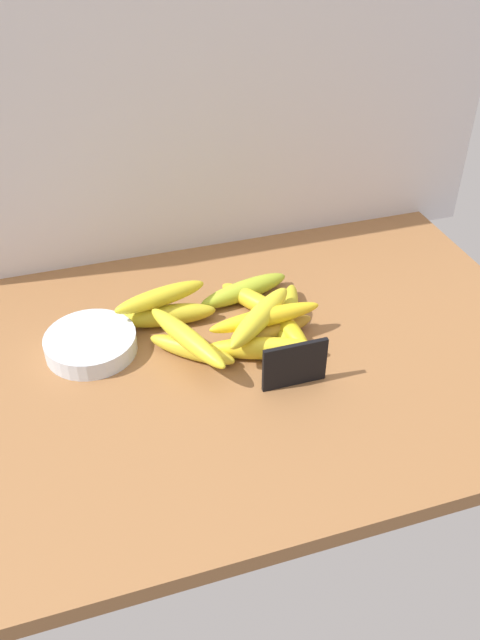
% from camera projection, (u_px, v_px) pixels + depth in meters
% --- Properties ---
extents(counter_top, '(1.10, 0.76, 0.03)m').
position_uv_depth(counter_top, '(251.00, 361.00, 1.16)').
color(counter_top, '#8D5E36').
rests_on(counter_top, ground).
extents(back_wall, '(1.30, 0.02, 0.70)m').
position_uv_depth(back_wall, '(189.00, 100.00, 1.25)').
color(back_wall, silver).
rests_on(back_wall, ground).
extents(chalkboard_sign, '(0.11, 0.02, 0.08)m').
position_uv_depth(chalkboard_sign, '(295.00, 366.00, 1.07)').
color(chalkboard_sign, black).
rests_on(chalkboard_sign, counter_top).
extents(fruit_bowl, '(0.16, 0.16, 0.03)m').
position_uv_depth(fruit_bowl, '(91.00, 343.00, 1.15)').
color(fruit_bowl, silver).
rests_on(fruit_bowl, counter_top).
extents(banana_0, '(0.19, 0.06, 0.04)m').
position_uv_depth(banana_0, '(167.00, 315.00, 1.21)').
color(banana_0, gold).
rests_on(banana_0, counter_top).
extents(banana_1, '(0.15, 0.13, 0.03)m').
position_uv_depth(banana_1, '(192.00, 349.00, 1.13)').
color(banana_1, gold).
rests_on(banana_1, counter_top).
extents(banana_2, '(0.20, 0.09, 0.04)m').
position_uv_depth(banana_2, '(244.00, 290.00, 1.27)').
color(banana_2, '#A6B92E').
rests_on(banana_2, counter_top).
extents(banana_3, '(0.06, 0.16, 0.04)m').
position_uv_depth(banana_3, '(285.00, 327.00, 1.18)').
color(banana_3, gold).
rests_on(banana_3, counter_top).
extents(banana_4, '(0.12, 0.16, 0.04)m').
position_uv_depth(banana_4, '(256.00, 302.00, 1.24)').
color(banana_4, yellow).
rests_on(banana_4, counter_top).
extents(banana_5, '(0.20, 0.08, 0.04)m').
position_uv_depth(banana_5, '(266.00, 334.00, 1.17)').
color(banana_5, '#B38625').
rests_on(banana_5, counter_top).
extents(banana_6, '(0.12, 0.19, 0.04)m').
position_uv_depth(banana_6, '(288.00, 314.00, 1.21)').
color(banana_6, gold).
rests_on(banana_6, counter_top).
extents(banana_7, '(0.20, 0.10, 0.04)m').
position_uv_depth(banana_7, '(263.00, 348.00, 1.13)').
color(banana_7, yellow).
rests_on(banana_7, counter_top).
extents(banana_8, '(0.21, 0.04, 0.03)m').
position_uv_depth(banana_8, '(265.00, 317.00, 1.15)').
color(banana_8, yellow).
rests_on(banana_8, banana_5).
extents(banana_9, '(0.17, 0.16, 0.04)m').
position_uv_depth(banana_9, '(260.00, 317.00, 1.14)').
color(banana_9, yellow).
rests_on(banana_9, banana_5).
extents(banana_10, '(0.11, 0.20, 0.03)m').
position_uv_depth(banana_10, '(187.00, 337.00, 1.11)').
color(banana_10, yellow).
rests_on(banana_10, banana_1).
extents(banana_11, '(0.18, 0.07, 0.03)m').
position_uv_depth(banana_11, '(160.00, 297.00, 1.19)').
color(banana_11, gold).
rests_on(banana_11, banana_0).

